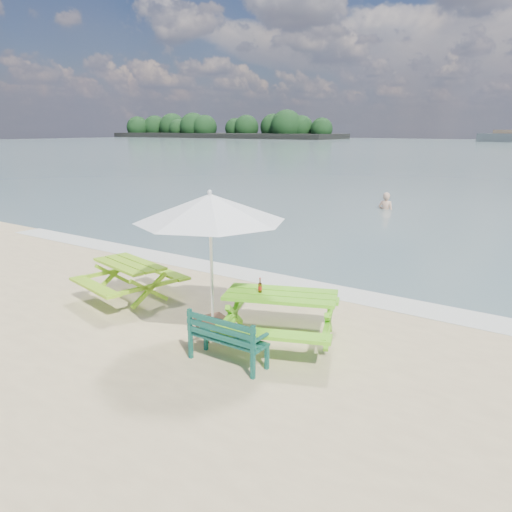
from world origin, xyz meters
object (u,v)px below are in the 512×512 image
Objects in this scene: picnic_table_right at (280,319)px; park_bench at (228,349)px; picnic_table_left at (130,282)px; side_table at (213,327)px; beer_bottle at (260,288)px; swimmer at (385,213)px; patio_umbrella at (210,208)px.

park_bench is at bearing -102.67° from picnic_table_right.
picnic_table_left is at bearing 161.61° from park_bench.
picnic_table_left reaches higher than side_table.
picnic_table_left is at bearing 179.34° from picnic_table_right.
beer_bottle reaches higher than park_bench.
picnic_table_right is 2.00× the size of park_bench.
swimmer is at bearing 102.14° from park_bench.
park_bench reaches higher than side_table.
swimmer is (0.05, 14.42, -0.57)m from picnic_table_left.
side_table is at bearing -157.56° from picnic_table_right.
side_table is at bearing -158.95° from beer_bottle.
patio_umbrella reaches higher than beer_bottle.
beer_bottle reaches higher than picnic_table_right.
swimmer is at bearing 102.67° from beer_bottle.
picnic_table_left is at bearing 176.75° from beer_bottle.
picnic_table_left is at bearing 169.34° from patio_umbrella.
park_bench is at bearing -86.28° from beer_bottle.
swimmer is (-3.28, 14.61, -1.12)m from beer_bottle.
park_bench is 1.05m from side_table.
swimmer reaches higher than side_table.
swimmer is at bearing 89.81° from picnic_table_left.
picnic_table_right is at bearing 77.33° from park_bench.
picnic_table_left is 1.73× the size of park_bench.
swimmer is at bearing 103.94° from picnic_table_right.
beer_bottle is 0.13× the size of swimmer.
patio_umbrella is at bearing -157.56° from picnic_table_right.
patio_umbrella is 1.76× the size of swimmer.
side_table is at bearing -10.66° from picnic_table_left.
picnic_table_left is at bearing 169.34° from side_table.
beer_bottle is (3.33, -0.19, 0.55)m from picnic_table_left.
side_table is at bearing -80.40° from swimmer.
side_table is 0.20× the size of patio_umbrella.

